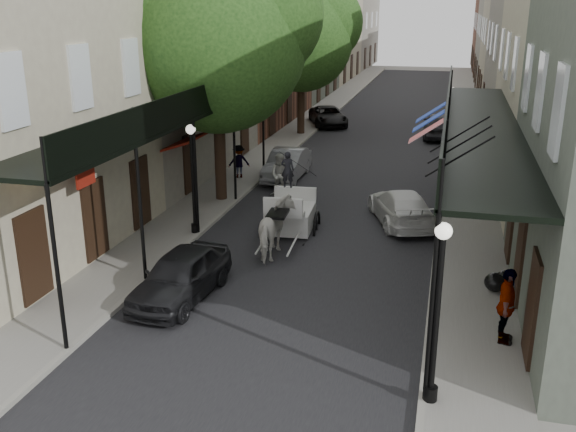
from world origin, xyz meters
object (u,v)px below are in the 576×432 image
Objects in this scene: tree_near at (228,34)px; tree_far at (308,35)px; lamppost_right_far at (450,125)px; pedestrian_walking at (281,175)px; car_right_far at (439,125)px; pedestrian_sidewalk_right at (506,306)px; car_right_near at (401,207)px; lamppost_left at (193,178)px; lamppost_right_near at (437,312)px; carriage at (293,196)px; car_left_mid at (287,164)px; horse at (277,229)px; car_left_near at (181,275)px; car_left_far at (328,116)px; pedestrian_sidewalk_left at (239,161)px.

tree_near is 1.12× the size of tree_far.
lamppost_right_far reaches higher than pedestrian_walking.
tree_far reaches higher than car_right_far.
pedestrian_sidewalk_right is 0.43× the size of car_right_near.
pedestrian_sidewalk_right is at bearing -56.46° from pedestrian_walking.
car_right_near is (6.70, 3.03, -1.43)m from lamppost_left.
car_right_near is (-1.50, 11.03, -1.43)m from lamppost_right_near.
tree_far is 2.89× the size of carriage.
car_right_near is (-3.03, 8.26, -0.41)m from pedestrian_sidewalk_right.
car_right_near is at bearing -28.00° from pedestrian_walking.
car_left_mid is 7.43m from car_right_near.
lamppost_left is at bearing -88.66° from tree_near.
horse is at bearing -18.89° from lamppost_left.
tree_far is 4.08× the size of horse.
car_left_mid is at bearing 102.56° from carriage.
pedestrian_sidewalk_right is at bearing 144.05° from horse.
pedestrian_walking is at bearing -82.21° from tree_far.
car_left_near is at bearing 61.23° from horse.
lamppost_right_near is 0.84× the size of car_left_far.
car_left_mid is (-0.31, 12.69, -0.00)m from car_left_near.
car_right_far is (6.38, 11.14, 0.09)m from car_left_mid.
pedestrian_sidewalk_right is at bearing -84.92° from lamppost_right_far.
car_right_near is (-1.50, -8.97, -1.43)m from lamppost_right_far.
tree_near is 2.60× the size of lamppost_right_far.
carriage is at bearing -90.00° from horse.
carriage is (3.16, -16.50, -4.68)m from tree_far.
carriage is 3.86m from pedestrian_walking.
lamppost_right_far is (8.35, -6.18, -3.79)m from tree_far.
car_left_far is (-2.69, 22.60, -0.28)m from horse.
lamppost_left is (0.15, -18.18, -3.79)m from tree_far.
pedestrian_sidewalk_left is at bearing 52.53° from car_right_far.
lamppost_right_near is at bearing -65.43° from carriage.
lamppost_right_near is 1.00× the size of lamppost_left.
lamppost_left is at bearing 5.28° from car_right_near.
car_left_near is at bearing -79.79° from tree_near.
tree_near is 5.31× the size of pedestrian_sidewalk_right.
tree_far is 1.95× the size of car_right_far.
lamppost_left reaches higher than car_left_mid.
pedestrian_sidewalk_right is (10.57, -12.51, 0.17)m from pedestrian_sidewalk_left.
tree_far reaches higher than car_left_far.
carriage is 0.68× the size of car_left_far.
pedestrian_sidewalk_right is (9.83, -9.41, -5.46)m from tree_near.
pedestrian_sidewalk_left is (-3.85, 5.59, -0.31)m from carriage.
lamppost_right_far is 0.84× the size of car_left_far.
lamppost_left is 7.41m from pedestrian_sidewalk_left.
pedestrian_sidewalk_right is 15.76m from car_left_mid.
tree_near reaches higher than pedestrian_walking.
pedestrian_sidewalk_right reaches higher than car_right_near.
pedestrian_sidewalk_right is (1.53, 2.76, -1.02)m from lamppost_right_near.
pedestrian_sidewalk_left reaches higher than car_right_near.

